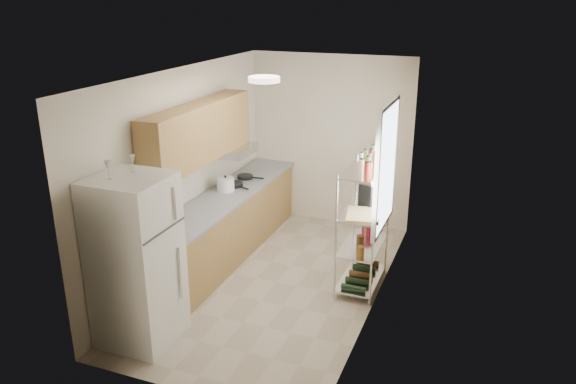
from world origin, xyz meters
name	(u,v)px	position (x,y,z in m)	size (l,w,h in m)	color
room	(276,184)	(0.00, 0.00, 1.30)	(2.52, 4.42, 2.62)	#B7A894
counter_run	(226,226)	(-0.92, 0.44, 0.45)	(0.63, 3.51, 0.90)	#A78047
upper_cabinets	(199,133)	(-1.05, 0.10, 1.81)	(0.33, 2.20, 0.72)	#A78047
range_hood	(233,150)	(-1.00, 0.90, 1.39)	(0.50, 0.60, 0.12)	#B7BABC
window	(386,167)	(1.23, 0.35, 1.55)	(0.06, 1.00, 1.46)	white
bakers_rack	(364,202)	(1.00, 0.30, 1.11)	(0.45, 0.90, 1.73)	silver
ceiling_dome	(264,79)	(0.00, -0.30, 2.57)	(0.34, 0.34, 0.06)	white
refrigerator	(136,261)	(-0.87, -1.60, 0.89)	(0.73, 0.73, 1.78)	white
wine_glass_a	(108,170)	(-0.98, -1.73, 1.87)	(0.07, 0.07, 0.19)	silver
wine_glass_b	(133,163)	(-0.91, -1.44, 1.87)	(0.06, 0.06, 0.18)	silver
rice_cooker	(226,184)	(-0.97, 0.59, 0.99)	(0.23, 0.23, 0.19)	white
frying_pan_large	(233,184)	(-0.96, 0.81, 0.92)	(0.27, 0.27, 0.05)	black
frying_pan_small	(245,177)	(-0.96, 1.17, 0.92)	(0.23, 0.23, 0.05)	black
cutting_board	(363,215)	(1.04, 0.09, 1.03)	(0.37, 0.48, 0.03)	tan
espresso_machine	(371,193)	(1.04, 0.47, 1.17)	(0.18, 0.27, 0.31)	black
storage_bag	(368,228)	(0.99, 0.63, 0.64)	(0.10, 0.15, 0.17)	#B41636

